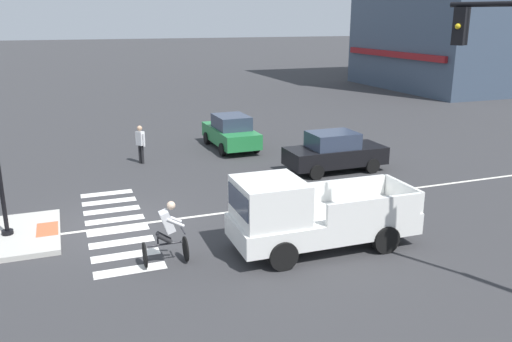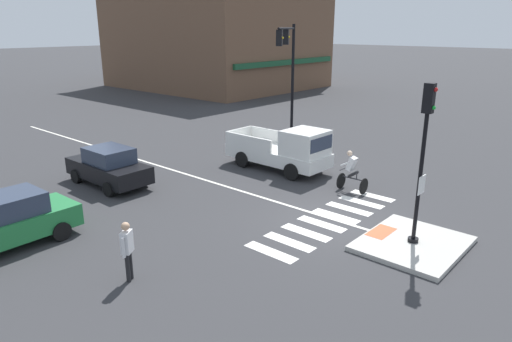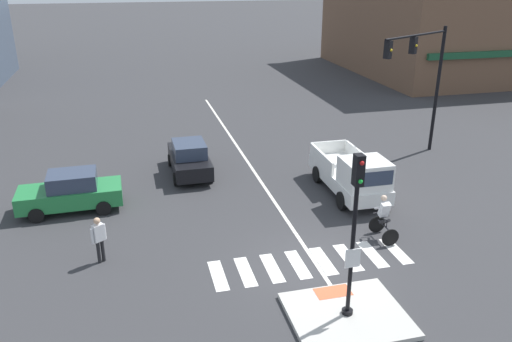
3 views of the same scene
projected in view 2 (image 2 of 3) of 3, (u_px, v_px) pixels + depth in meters
The scene contains 20 objects.
ground_plane at pixel (333, 221), 15.96m from camera, with size 300.00×300.00×0.00m, color #333335.
traffic_island at pixel (413, 244), 14.14m from camera, with size 3.31×2.82×0.15m, color #B2AFA8.
tactile_pad_front at pixel (381, 232), 14.79m from camera, with size 1.10×0.60×0.01m, color #DB5B38.
signal_pole at pixel (423, 150), 13.25m from camera, with size 0.44×0.38×4.82m.
crosswalk_stripe_a at pixel (271, 252), 13.77m from camera, with size 0.44×1.80×0.01m, color silver.
crosswalk_stripe_b at pixel (289, 242), 14.43m from camera, with size 0.44×1.80×0.01m, color silver.
crosswalk_stripe_c at pixel (306, 232), 15.08m from camera, with size 0.44×1.80×0.01m, color silver.
crosswalk_stripe_d at pixel (322, 224), 15.74m from camera, with size 0.44×1.80×0.01m, color silver.
crosswalk_stripe_e at pixel (336, 216), 16.39m from camera, with size 0.44×1.80×0.01m, color silver.
crosswalk_stripe_f at pixel (349, 209), 17.05m from camera, with size 0.44×1.80×0.01m, color silver.
crosswalk_stripe_g at pixel (361, 202), 17.71m from camera, with size 0.44×1.80×0.01m, color silver.
crosswalk_stripe_h at pixel (372, 196), 18.36m from camera, with size 0.44×1.80×0.01m, color silver.
lane_centre_line at pixel (159, 166), 22.36m from camera, with size 0.14×28.00×0.01m, color silver.
traffic_light_mast at pixel (289, 60), 26.53m from camera, with size 4.73×2.68×6.62m.
building_corner_left at pixel (216, 36), 51.07m from camera, with size 17.48×20.42×10.98m.
car_green_cross_left at pixel (7, 222), 13.93m from camera, with size 4.13×1.91×1.64m.
car_black_westbound_far at pixel (109, 166), 19.43m from camera, with size 1.86×4.11×1.64m.
pickup_truck_white_eastbound_mid at pixel (285, 150), 21.32m from camera, with size 2.11×5.12×2.08m.
cyclist at pixel (352, 171), 18.68m from camera, with size 0.66×1.09×1.68m.
pedestrian_at_curb_left at pixel (127, 247), 11.96m from camera, with size 0.48×0.38×1.67m.
Camera 2 is at (-12.83, -7.68, 6.44)m, focal length 32.29 mm.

